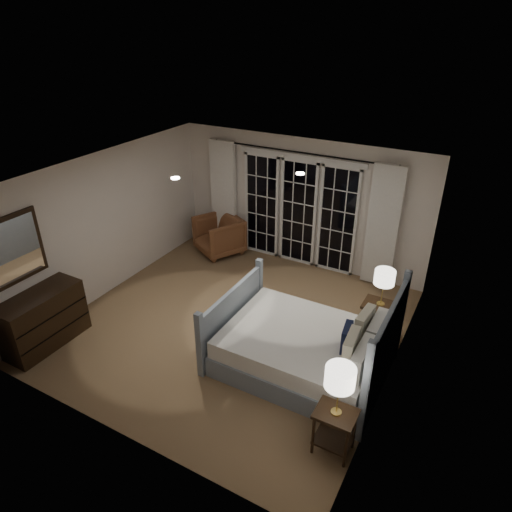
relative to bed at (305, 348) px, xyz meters
The scene contains 20 objects.
floor 1.50m from the bed, 165.64° to the left, with size 5.00×5.00×0.00m, color olive.
ceiling 2.61m from the bed, 165.64° to the left, with size 5.00×5.00×0.00m, color silver.
wall_left 4.04m from the bed, behind, with size 0.02×5.00×2.50m, color silver.
wall_right 1.46m from the bed, 18.43° to the left, with size 0.02×5.00×2.50m, color silver.
wall_back 3.32m from the bed, 116.29° to the left, with size 5.00×0.02×2.50m, color silver.
wall_front 2.72m from the bed, 123.47° to the right, with size 5.00×0.02×2.50m, color silver.
french_doors 3.24m from the bed, 116.61° to the left, with size 2.50×0.04×2.20m.
curtain_rod 3.65m from the bed, 117.10° to the left, with size 0.03×0.03×3.50m, color black.
curtain_left 4.19m from the bed, 138.17° to the left, with size 0.55×0.10×2.25m, color white.
curtain_right 2.87m from the bed, 85.07° to the left, with size 0.55×0.10×2.25m, color white.
downlight_a 2.44m from the bed, 122.53° to the left, with size 0.12×0.12×0.01m, color white.
downlight_b 2.95m from the bed, behind, with size 0.12×0.12×0.01m, color white.
bed is the anchor object (origin of this frame).
nightstand_left 1.41m from the bed, 53.36° to the right, with size 0.46×0.36×0.59m.
nightstand_right 1.33m from the bed, 57.61° to the left, with size 0.50×0.40×0.64m.
lamp_left 1.60m from the bed, 53.36° to the right, with size 0.33×0.33×0.63m.
lamp_right 1.53m from the bed, 57.61° to the left, with size 0.30×0.30×0.58m.
armchair 3.82m from the bed, 141.31° to the left, with size 0.84×0.86×0.79m, color brown.
dresser 3.90m from the bed, 159.16° to the right, with size 0.52×1.23×0.87m.
mirror 4.30m from the bed, 160.33° to the right, with size 0.05×0.85×1.00m.
Camera 1 is at (3.22, -5.06, 4.47)m, focal length 32.00 mm.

